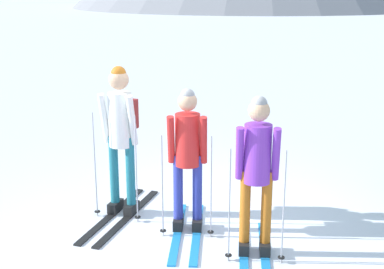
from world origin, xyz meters
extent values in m
plane|color=white|center=(0.00, 0.00, 0.00)|extent=(400.00, 400.00, 0.00)
cube|color=black|center=(-0.93, 0.23, 0.01)|extent=(0.28, 1.74, 0.02)
cube|color=black|center=(-1.15, 0.26, 0.01)|extent=(0.28, 1.74, 0.02)
cube|color=black|center=(-0.92, 0.33, 0.08)|extent=(0.14, 0.27, 0.12)
cylinder|color=#1E6B7A|center=(-0.92, 0.33, 0.56)|extent=(0.11, 0.11, 0.87)
cube|color=black|center=(-1.14, 0.36, 0.08)|extent=(0.14, 0.27, 0.12)
cylinder|color=#1E6B7A|center=(-1.14, 0.36, 0.56)|extent=(0.11, 0.11, 0.87)
cylinder|color=white|center=(-1.03, 0.35, 1.20)|extent=(0.28, 0.28, 0.66)
sphere|color=tan|center=(-1.03, 0.35, 1.68)|extent=(0.24, 0.24, 0.24)
sphere|color=#B76019|center=(-1.03, 0.35, 1.76)|extent=(0.18, 0.18, 0.18)
cylinder|color=white|center=(-0.86, 0.27, 1.22)|extent=(0.10, 0.21, 0.62)
cylinder|color=white|center=(-1.22, 0.31, 1.22)|extent=(0.10, 0.21, 0.62)
cylinder|color=#A5A5AD|center=(-0.78, 0.14, 0.66)|extent=(0.02, 0.02, 1.31)
cylinder|color=black|center=(-0.78, 0.14, 0.06)|extent=(0.07, 0.07, 0.01)
cylinder|color=#A5A5AD|center=(-1.32, 0.20, 0.66)|extent=(0.02, 0.02, 1.31)
cylinder|color=black|center=(-1.32, 0.20, 0.06)|extent=(0.07, 0.07, 0.01)
cube|color=maroon|center=(-1.01, 0.51, 1.24)|extent=(0.28, 0.19, 0.36)
cube|color=#1E84D1|center=(-0.03, -0.02, 0.01)|extent=(0.31, 1.56, 0.02)
cube|color=#1E84D1|center=(-0.24, -0.06, 0.01)|extent=(0.31, 1.56, 0.02)
cube|color=black|center=(-0.04, 0.07, 0.08)|extent=(0.15, 0.27, 0.12)
cylinder|color=#2D389E|center=(-0.04, 0.07, 0.52)|extent=(0.11, 0.11, 0.79)
cube|color=black|center=(-0.26, 0.04, 0.08)|extent=(0.15, 0.27, 0.12)
cylinder|color=#2D389E|center=(-0.26, 0.04, 0.52)|extent=(0.11, 0.11, 0.79)
cylinder|color=red|center=(-0.15, 0.06, 1.09)|extent=(0.28, 0.28, 0.59)
sphere|color=tan|center=(-0.15, 0.06, 1.52)|extent=(0.21, 0.21, 0.21)
sphere|color=gray|center=(-0.15, 0.06, 1.59)|extent=(0.16, 0.16, 0.16)
cylinder|color=red|center=(0.04, 0.03, 1.10)|extent=(0.11, 0.20, 0.56)
cylinder|color=red|center=(-0.32, -0.03, 1.10)|extent=(0.11, 0.20, 0.56)
cylinder|color=#A5A5AD|center=(0.14, -0.08, 0.59)|extent=(0.02, 0.02, 1.19)
cylinder|color=black|center=(0.14, -0.08, 0.06)|extent=(0.07, 0.07, 0.01)
cylinder|color=#A5A5AD|center=(-0.39, -0.16, 0.59)|extent=(0.02, 0.02, 1.19)
cylinder|color=black|center=(-0.39, -0.16, 0.06)|extent=(0.07, 0.07, 0.01)
cube|color=#384C99|center=(-0.17, 0.23, 1.12)|extent=(0.28, 0.20, 0.36)
cube|color=#1E84D1|center=(0.78, -0.45, 0.01)|extent=(0.28, 1.64, 0.02)
cube|color=#1E84D1|center=(0.56, -0.48, 0.01)|extent=(0.28, 1.64, 0.02)
cube|color=black|center=(0.77, -0.35, 0.08)|extent=(0.14, 0.27, 0.12)
cylinder|color=#B76019|center=(0.77, -0.35, 0.52)|extent=(0.11, 0.11, 0.81)
cube|color=black|center=(0.55, -0.38, 0.08)|extent=(0.14, 0.27, 0.12)
cylinder|color=#B76019|center=(0.55, -0.38, 0.52)|extent=(0.11, 0.11, 0.81)
cylinder|color=purple|center=(0.66, -0.37, 1.11)|extent=(0.28, 0.28, 0.61)
sphere|color=tan|center=(0.66, -0.37, 1.55)|extent=(0.22, 0.22, 0.22)
sphere|color=gray|center=(0.66, -0.37, 1.62)|extent=(0.16, 0.16, 0.16)
cylinder|color=purple|center=(0.85, -0.40, 1.13)|extent=(0.10, 0.21, 0.58)
cylinder|color=purple|center=(0.49, -0.45, 1.13)|extent=(0.10, 0.21, 0.58)
cylinder|color=#A5A5AD|center=(0.95, -0.51, 0.61)|extent=(0.02, 0.02, 1.21)
cylinder|color=black|center=(0.95, -0.51, 0.06)|extent=(0.07, 0.07, 0.01)
cylinder|color=#A5A5AD|center=(0.41, -0.58, 0.61)|extent=(0.02, 0.02, 1.21)
cylinder|color=black|center=(0.41, -0.58, 0.06)|extent=(0.07, 0.07, 0.01)
cube|color=black|center=(0.64, -0.20, 1.14)|extent=(0.28, 0.19, 0.36)
camera|label=1|loc=(1.05, -5.52, 2.74)|focal=49.98mm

